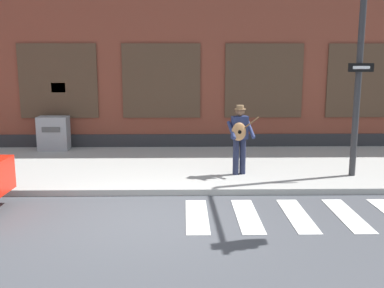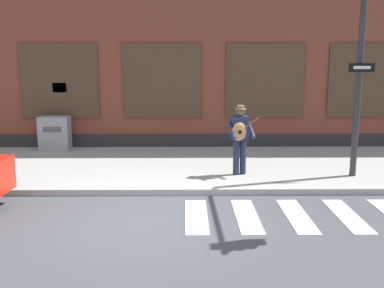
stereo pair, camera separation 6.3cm
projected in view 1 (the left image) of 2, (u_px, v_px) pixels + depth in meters
The scene contains 6 objects.
ground_plane at pixel (146, 219), 8.38m from camera, with size 160.00×160.00×0.00m, color #424449.
sidewalk at pixel (158, 166), 12.14m from camera, with size 28.00×4.85×0.14m.
building_backdrop at pixel (164, 25), 15.72m from camera, with size 28.00×4.06×8.19m.
crosswalk at pixel (322, 215), 8.55m from camera, with size 5.20×1.90×0.01m.
busker at pixel (240, 135), 10.86m from camera, with size 0.76×0.62×1.70m.
utility_box at pixel (54, 133), 13.91m from camera, with size 0.92×0.55×1.05m.
Camera 1 is at (0.72, -7.98, 2.95)m, focal length 42.00 mm.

